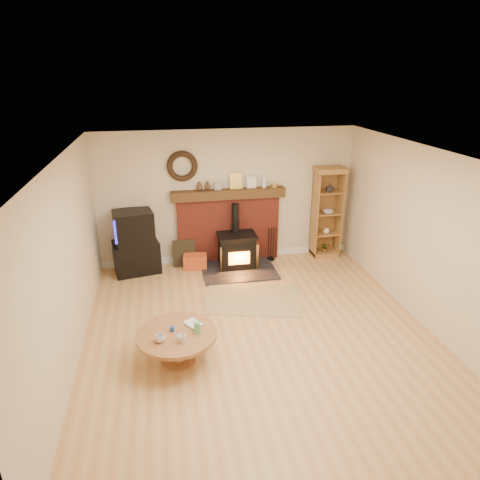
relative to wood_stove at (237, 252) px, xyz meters
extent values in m
plane|color=tan|center=(-0.10, -2.27, -0.33)|extent=(5.50, 5.50, 0.00)
cube|color=beige|center=(-0.10, 0.48, 0.97)|extent=(5.00, 0.02, 2.60)
cube|color=beige|center=(-0.10, -5.02, 0.97)|extent=(5.00, 0.02, 2.60)
cube|color=beige|center=(-2.60, -2.27, 0.97)|extent=(0.02, 5.50, 2.60)
cube|color=beige|center=(2.40, -2.27, 0.97)|extent=(0.02, 5.50, 2.60)
cube|color=white|center=(-0.10, -2.27, 2.27)|extent=(5.00, 5.50, 0.02)
cube|color=white|center=(-0.10, 0.46, -0.27)|extent=(5.00, 0.04, 0.12)
torus|color=black|center=(-0.95, 0.42, 1.62)|extent=(0.57, 0.11, 0.57)
cube|color=maroon|center=(-0.10, 0.41, 0.32)|extent=(2.00, 0.15, 1.30)
cube|color=#331D10|center=(-0.10, 0.37, 1.06)|extent=(2.20, 0.22, 0.18)
cube|color=#999999|center=(-0.30, 0.38, 1.22)|extent=(0.13, 0.05, 0.14)
cube|color=gold|center=(0.05, 0.40, 1.30)|extent=(0.24, 0.06, 0.30)
cube|color=white|center=(0.35, 0.40, 1.26)|extent=(0.18, 0.05, 0.22)
cylinder|color=white|center=(0.60, 0.38, 1.26)|extent=(0.08, 0.08, 0.22)
cylinder|color=gold|center=(0.80, 0.38, 1.18)|extent=(0.14, 0.14, 0.07)
cube|color=black|center=(0.00, -0.17, -0.32)|extent=(1.40, 1.00, 0.03)
cube|color=black|center=(0.00, 0.03, 0.01)|extent=(0.66, 0.47, 0.61)
cube|color=black|center=(0.00, 0.03, 0.33)|extent=(0.73, 0.52, 0.04)
cylinder|color=black|center=(0.00, 0.18, 0.63)|extent=(0.14, 0.14, 0.56)
cube|color=orange|center=(0.00, -0.22, -0.04)|extent=(0.40, 0.02, 0.25)
cube|color=black|center=(-0.30, -0.16, -0.02)|extent=(0.16, 0.21, 0.49)
cube|color=black|center=(0.30, -0.16, -0.02)|extent=(0.16, 0.21, 0.49)
cube|color=olive|center=(0.04, -1.27, -0.32)|extent=(1.82, 1.45, 0.01)
cube|color=black|center=(-1.90, 0.20, -0.03)|extent=(0.92, 0.72, 0.60)
cube|color=black|center=(-1.90, 0.20, 0.58)|extent=(0.78, 0.69, 0.60)
cube|color=#1A1BD0|center=(-1.96, -0.09, 0.61)|extent=(0.54, 0.12, 0.44)
cube|color=olive|center=(1.88, 0.26, -0.28)|extent=(0.54, 0.39, 0.10)
cube|color=olive|center=(1.88, 0.45, 0.57)|extent=(0.54, 0.02, 1.70)
cube|color=olive|center=(1.63, 0.26, 0.57)|extent=(0.02, 0.39, 1.70)
cube|color=olive|center=(2.14, 0.26, 0.57)|extent=(0.02, 0.39, 1.70)
cube|color=olive|center=(1.88, 0.26, 1.47)|extent=(0.60, 0.43, 0.10)
cube|color=olive|center=(1.88, 0.26, 0.16)|extent=(0.50, 0.35, 0.02)
cube|color=olive|center=(1.88, 0.26, 0.59)|extent=(0.50, 0.35, 0.02)
cube|color=olive|center=(1.88, 0.26, 1.03)|extent=(0.50, 0.35, 0.02)
imported|color=white|center=(1.88, 0.21, 1.13)|extent=(0.16, 0.16, 0.17)
imported|color=white|center=(1.88, 0.21, 0.63)|extent=(0.21, 0.21, 0.05)
sphere|color=white|center=(1.88, 0.21, 0.23)|extent=(0.12, 0.12, 0.12)
imported|color=#4CB162|center=(1.88, 0.21, -0.13)|extent=(0.18, 0.16, 0.20)
cube|color=orange|center=(-0.80, 0.13, -0.19)|extent=(0.48, 0.34, 0.28)
cube|color=black|center=(-1.00, 0.28, -0.06)|extent=(0.44, 0.12, 0.53)
cylinder|color=black|center=(0.73, 0.23, -0.31)|extent=(0.16, 0.16, 0.04)
cylinder|color=black|center=(0.68, 0.23, 0.02)|extent=(0.02, 0.02, 0.70)
cylinder|color=black|center=(0.73, 0.23, 0.02)|extent=(0.02, 0.02, 0.70)
cylinder|color=black|center=(0.78, 0.23, 0.02)|extent=(0.02, 0.02, 0.70)
cylinder|color=black|center=(0.83, 0.23, 0.02)|extent=(0.02, 0.02, 0.70)
cylinder|color=brown|center=(-1.29, -2.71, -0.32)|extent=(0.46, 0.46, 0.03)
cylinder|color=brown|center=(-1.29, -2.71, -0.12)|extent=(0.17, 0.17, 0.37)
cylinder|color=brown|center=(-1.29, -2.71, 0.09)|extent=(1.05, 1.05, 0.05)
imported|color=white|center=(-1.50, -2.86, 0.16)|extent=(0.13, 0.13, 0.10)
imported|color=white|center=(-1.24, -2.91, 0.16)|extent=(0.10, 0.10, 0.10)
imported|color=#4C331E|center=(-1.14, -2.60, 0.12)|extent=(0.17, 0.23, 0.02)
cylinder|color=#16449C|center=(-1.35, -2.65, 0.15)|extent=(0.06, 0.06, 0.07)
cube|color=#4CB162|center=(-1.03, -2.76, 0.19)|extent=(0.07, 0.07, 0.16)
camera|label=1|loc=(-1.37, -7.45, 3.26)|focal=32.00mm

